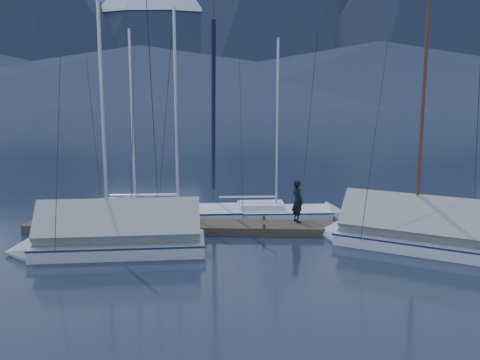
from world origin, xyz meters
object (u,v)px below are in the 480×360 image
at_px(sailboat_open_mid, 190,215).
at_px(sailboat_covered_far, 104,240).
at_px(sailboat_open_left, 146,215).
at_px(sailboat_covered_near, 411,234).
at_px(person, 297,201).
at_px(sailboat_open_right, 286,214).

bearing_deg(sailboat_open_mid, sailboat_covered_far, -114.84).
height_order(sailboat_open_left, sailboat_covered_near, sailboat_covered_near).
bearing_deg(sailboat_covered_far, person, 26.03).
xyz_separation_m(sailboat_open_left, sailboat_open_right, (6.51, 0.36, -0.01)).
height_order(sailboat_covered_near, sailboat_covered_far, sailboat_covered_far).
bearing_deg(sailboat_covered_far, sailboat_open_mid, 65.16).
bearing_deg(sailboat_open_left, sailboat_covered_far, -93.45).
height_order(sailboat_open_mid, person, sailboat_open_mid).
height_order(sailboat_open_mid, sailboat_covered_far, sailboat_open_mid).
bearing_deg(sailboat_covered_far, sailboat_open_left, 86.55).
height_order(sailboat_open_left, person, sailboat_open_left).
relative_size(sailboat_open_mid, sailboat_covered_far, 1.03).
relative_size(sailboat_open_mid, person, 5.74).
height_order(sailboat_covered_far, person, sailboat_covered_far).
bearing_deg(sailboat_open_left, sailboat_open_right, 3.12).
bearing_deg(person, sailboat_open_right, -14.70).
relative_size(sailboat_covered_near, person, 5.45).
xyz_separation_m(sailboat_open_right, sailboat_covered_near, (4.46, -4.43, 0.33)).
bearing_deg(sailboat_open_right, sailboat_open_left, -176.88).
relative_size(sailboat_covered_far, person, 5.57).
xyz_separation_m(sailboat_open_right, person, (0.36, -2.11, 1.08)).
distance_m(sailboat_open_left, person, 7.17).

